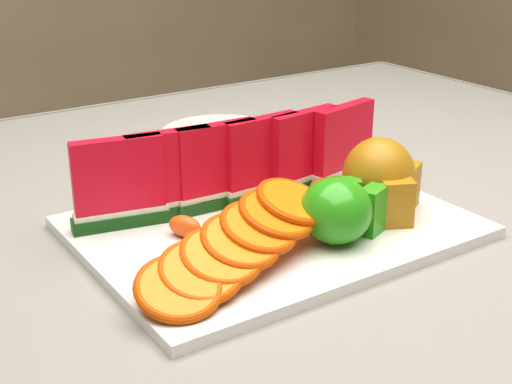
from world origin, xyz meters
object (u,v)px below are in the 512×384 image
apple_cluster (340,210)px  pear_cluster (381,180)px  side_plate (220,133)px  platter (272,227)px

apple_cluster → pear_cluster: size_ratio=1.03×
pear_cluster → side_plate: (0.02, 0.37, -0.05)m
platter → side_plate: size_ratio=1.86×
apple_cluster → side_plate: bearing=76.1°
platter → side_plate: bearing=68.0°
apple_cluster → pear_cluster: 0.09m
platter → side_plate: 0.35m
apple_cluster → pear_cluster: (0.08, 0.03, 0.01)m
platter → apple_cluster: apple_cluster is taller
pear_cluster → side_plate: size_ratio=0.47×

